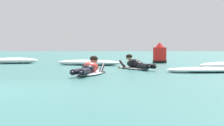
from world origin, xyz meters
TOP-DOWN VIEW (x-y plane):
  - ground_plane at (0.00, 10.00)m, footprint 120.00×120.00m
  - surfer_near at (1.56, 4.29)m, footprint 0.86×2.60m
  - surfer_far at (2.85, 7.21)m, footprint 1.30×2.49m
  - whitewater_front at (-2.36, 11.81)m, footprint 2.36×1.54m
  - whitewater_mid_right at (4.87, 5.47)m, footprint 2.55×1.39m
  - whitewater_far_band at (1.10, 10.26)m, footprint 2.95×1.84m
  - channel_marker_buoy at (4.13, 12.77)m, footprint 0.64×0.64m

SIDE VIEW (x-z plane):
  - ground_plane at x=0.00m, z-range 0.00..0.00m
  - whitewater_mid_right at x=4.87m, z-range -0.01..0.15m
  - whitewater_far_band at x=1.10m, z-range -0.01..0.21m
  - whitewater_front at x=-2.36m, z-range -0.01..0.26m
  - surfer_near at x=1.56m, z-range -0.13..0.41m
  - surfer_far at x=2.85m, z-range -0.13..0.41m
  - channel_marker_buoy at x=4.13m, z-range -0.10..0.85m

